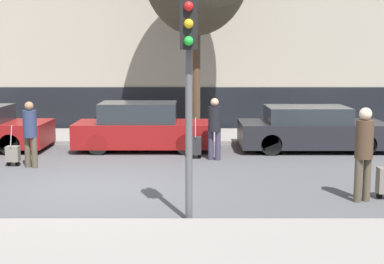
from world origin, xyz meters
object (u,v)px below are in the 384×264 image
Objects in this scene: parked_car_2 at (313,129)px; pedestrian_right at (366,148)px; trolley_center at (198,146)px; parked_bicycle at (120,125)px; pedestrian_center at (217,125)px; parked_car_1 at (145,128)px; pedestrian_left at (32,130)px; trolley_left at (15,154)px; traffic_light at (191,66)px.

parked_car_2 is 2.35× the size of pedestrian_right.
trolley_center reaches higher than parked_bicycle.
parked_car_2 is at bearing 49.09° from pedestrian_center.
parked_car_2 is (4.99, 0.01, -0.04)m from parked_car_1.
pedestrian_left is 0.84m from trolley_left.
traffic_light reaches higher than pedestrian_center.
parked_car_2 is at bearing -18.97° from parked_bicycle.
parked_car_1 is 3.85× the size of trolley_left.
parked_car_1 is 2.32m from parked_bicycle.
pedestrian_right is at bearing -3.94° from pedestrian_left.
parked_car_2 is 5.67m from pedestrian_right.
pedestrian_left reaches higher than parked_car_1.
parked_car_2 is at bearing 0.10° from parked_car_1.
pedestrian_right reaches higher than trolley_center.
parked_car_1 is at bearing -179.90° from parked_car_2.
trolley_left is at bearing -179.93° from pedestrian_left.
trolley_center is (4.66, 1.01, 0.04)m from trolley_left.
pedestrian_center reaches higher than parked_car_2.
traffic_light reaches higher than parked_car_1.
parked_car_1 is at bearing 101.42° from traffic_light.
traffic_light is at bearing -91.46° from trolley_center.
trolley_left is at bearing -143.39° from parked_car_1.
pedestrian_right reaches higher than parked_car_2.
pedestrian_right is at bearing -35.24° from pedestrian_center.
trolley_left is 0.63× the size of pedestrian_center.
pedestrian_center reaches higher than parked_car_1.
trolley_center reaches higher than trolley_left.
parked_car_1 is 3.60m from pedestrian_left.
parked_car_1 is at bearing 140.21° from trolley_center.
trolley_center is (1.55, -1.29, -0.31)m from parked_car_1.
trolley_left is at bearing -149.29° from pedestrian_center.
pedestrian_center is 5.77m from traffic_light.
pedestrian_center reaches higher than pedestrian_left.
trolley_left is at bearing -167.75° from trolley_center.
pedestrian_right is at bearing -92.46° from parked_car_2.
parked_car_2 is at bearing -112.19° from pedestrian_right.
traffic_light reaches higher than trolley_center.
parked_car_1 reaches higher than trolley_left.
trolley_center is (-3.43, -1.30, -0.27)m from parked_car_2.
pedestrian_center is 1.47× the size of trolley_center.
parked_bicycle is (1.56, 4.56, -0.45)m from pedestrian_left.
pedestrian_left is at bearing -108.84° from parked_bicycle.
pedestrian_right is (3.19, -4.34, 0.69)m from trolley_center.
parked_car_2 reaches higher than parked_bicycle.
parked_bicycle is (-1.03, 2.08, -0.17)m from parked_car_1.
pedestrian_left is 0.94× the size of parked_bicycle.
parked_car_1 is 2.04m from trolley_center.
parked_car_2 is 2.57× the size of pedestrian_center.
parked_car_1 is 2.43× the size of pedestrian_left.
traffic_light reaches higher than parked_car_2.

